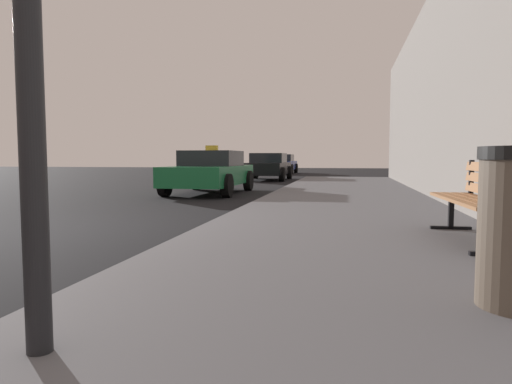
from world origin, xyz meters
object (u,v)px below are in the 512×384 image
at_px(car_black, 268,166).
at_px(car_blue, 280,164).
at_px(bench, 481,195).
at_px(car_green, 210,172).

distance_m(car_black, car_blue, 8.74).
height_order(car_black, car_blue, same).
bearing_deg(car_blue, bench, 103.25).
xyz_separation_m(bench, car_green, (-5.46, 7.71, -0.02)).
height_order(car_green, car_blue, car_green).
bearing_deg(car_blue, car_black, 94.43).
height_order(bench, car_blue, car_blue).
xyz_separation_m(car_green, car_blue, (-0.35, 16.97, -0.00)).
distance_m(car_green, car_black, 8.26).
height_order(car_green, car_black, car_green).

